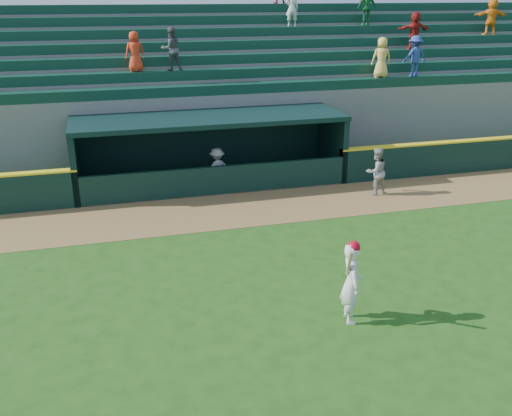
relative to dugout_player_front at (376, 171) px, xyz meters
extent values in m
plane|color=#204C13|center=(-5.17, -5.12, -0.81)|extent=(120.00, 120.00, 0.00)
cube|color=olive|center=(-5.17, -0.22, -0.80)|extent=(40.00, 3.00, 0.01)
imported|color=#9A9A95|center=(0.00, 0.00, 0.00)|extent=(0.91, 0.79, 1.62)
imported|color=#A7A7A2|center=(-5.06, 1.98, -0.08)|extent=(1.07, 0.82, 1.46)
cube|color=slate|center=(-5.17, 2.58, -0.79)|extent=(9.00, 2.60, 0.04)
cube|color=black|center=(-9.77, 2.58, 0.34)|extent=(0.20, 2.60, 2.30)
cube|color=black|center=(-0.57, 2.58, 0.34)|extent=(0.20, 2.60, 2.30)
cube|color=black|center=(-5.17, 3.88, 0.34)|extent=(9.40, 0.20, 2.30)
cube|color=black|center=(-5.17, 2.58, 1.57)|extent=(9.40, 2.80, 0.16)
cube|color=black|center=(-5.17, 1.36, -0.31)|extent=(9.00, 0.16, 1.00)
cube|color=brown|center=(-5.17, 3.38, -0.56)|extent=(8.40, 0.45, 0.10)
cube|color=slate|center=(-5.17, 4.40, 0.65)|extent=(34.00, 0.85, 2.91)
cube|color=#0F3828|center=(-5.17, 4.28, 2.28)|extent=(34.00, 0.60, 0.36)
cube|color=slate|center=(-5.17, 5.25, 0.87)|extent=(34.00, 0.85, 3.36)
cube|color=#0F3828|center=(-5.17, 5.13, 2.73)|extent=(34.00, 0.60, 0.36)
cube|color=slate|center=(-5.17, 6.10, 1.10)|extent=(34.00, 0.85, 3.81)
cube|color=#0F3828|center=(-5.17, 5.98, 3.18)|extent=(34.00, 0.60, 0.36)
cube|color=slate|center=(-5.17, 6.95, 1.32)|extent=(34.00, 0.85, 4.26)
cube|color=#0F3828|center=(-5.17, 6.83, 3.63)|extent=(34.00, 0.60, 0.36)
cube|color=slate|center=(-5.17, 7.80, 1.55)|extent=(34.00, 0.85, 4.71)
cube|color=#0F3828|center=(-5.17, 7.68, 4.08)|extent=(34.00, 0.60, 0.36)
cube|color=slate|center=(-5.17, 8.65, 1.77)|extent=(34.00, 0.85, 5.16)
cube|color=#0F3828|center=(-5.17, 8.53, 4.53)|extent=(34.00, 0.60, 0.36)
cube|color=slate|center=(-5.17, 9.50, 2.00)|extent=(34.00, 0.85, 5.61)
cube|color=#0F3828|center=(-5.17, 9.38, 4.98)|extent=(34.00, 0.60, 0.36)
cube|color=slate|center=(-5.17, 10.08, 2.00)|extent=(34.50, 0.30, 5.61)
imported|color=red|center=(-7.37, 5.15, 3.63)|extent=(0.76, 0.55, 1.44)
imported|color=maroon|center=(4.44, 6.00, 4.13)|extent=(1.46, 0.60, 1.53)
imported|color=#4F4F4F|center=(-6.05, 5.15, 3.69)|extent=(0.86, 0.74, 1.55)
imported|color=#F1C355|center=(2.11, 4.30, 3.24)|extent=(0.83, 0.61, 1.55)
imported|color=orange|center=(8.78, 6.85, 4.61)|extent=(1.55, 0.80, 1.60)
imported|color=silver|center=(-0.50, 7.70, 5.00)|extent=(0.60, 0.45, 1.49)
imported|color=navy|center=(3.57, 4.30, 3.25)|extent=(1.06, 0.66, 1.59)
imported|color=#197232|center=(2.98, 7.70, 5.00)|extent=(0.89, 0.42, 1.49)
imported|color=white|center=(-4.12, -7.15, 0.07)|extent=(0.52, 0.70, 1.75)
sphere|color=#B60A1C|center=(-4.12, -7.15, 0.87)|extent=(0.27, 0.27, 0.27)
cylinder|color=tan|center=(-4.30, -7.37, 0.64)|extent=(0.23, 0.50, 0.76)
camera|label=1|loc=(-8.77, -16.67, 5.69)|focal=40.00mm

